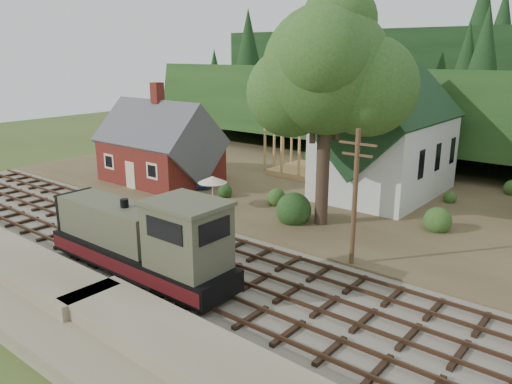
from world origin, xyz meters
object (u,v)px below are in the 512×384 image
Objects in this scene: locomotive at (144,241)px; car_blue at (204,179)px; patio_set at (212,181)px; car_green at (126,162)px.

car_blue is at bearing 124.95° from locomotive.
locomotive is 12.24m from patio_set.
locomotive reaches higher than car_blue.
locomotive is at bearing -94.27° from car_blue.
patio_set is at bearing -94.02° from car_green.
locomotive reaches higher than patio_set.
patio_set is at bearing 116.34° from locomotive.
locomotive is 18.58m from car_blue.
locomotive is at bearing -114.64° from car_green.
car_blue is at bearing -79.27° from car_green.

